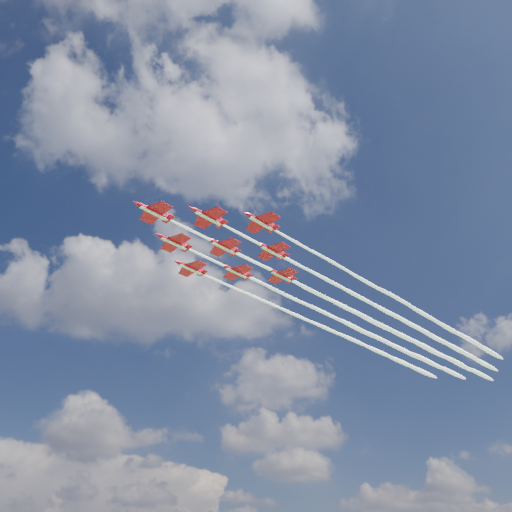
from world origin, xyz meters
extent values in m
cylinder|color=#B60A1D|center=(-23.72, -14.06, 80.10)|extent=(7.22, 5.84, 1.13)
cone|color=#B60A1D|center=(-27.80, -17.15, 80.10)|extent=(2.31, 2.13, 1.13)
cone|color=#B60A1D|center=(-19.88, -11.16, 80.10)|extent=(1.84, 1.74, 1.02)
ellipsoid|color=black|center=(-25.35, -15.30, 80.56)|extent=(2.26, 2.03, 0.73)
cube|color=#B60A1D|center=(-23.31, -13.76, 80.04)|extent=(8.30, 9.49, 0.14)
cube|color=#B60A1D|center=(-20.45, -11.59, 80.10)|extent=(3.37, 3.81, 0.12)
cube|color=#B60A1D|center=(-20.29, -11.47, 81.02)|extent=(1.39, 1.10, 1.84)
cube|color=silver|center=(-23.72, -14.06, 79.58)|extent=(6.68, 5.37, 0.12)
cylinder|color=#B60A1D|center=(-10.59, -13.34, 80.10)|extent=(7.22, 5.84, 1.13)
cone|color=#B60A1D|center=(-14.68, -16.43, 80.10)|extent=(2.31, 2.13, 1.13)
cone|color=#B60A1D|center=(-6.75, -10.44, 80.10)|extent=(1.84, 1.74, 1.02)
ellipsoid|color=black|center=(-12.23, -14.58, 80.56)|extent=(2.26, 2.03, 0.73)
cube|color=#B60A1D|center=(-10.18, -13.03, 80.04)|extent=(8.30, 9.49, 0.14)
cube|color=#B60A1D|center=(-7.32, -10.87, 80.10)|extent=(3.37, 3.81, 0.12)
cube|color=#B60A1D|center=(-7.16, -10.75, 81.02)|extent=(1.39, 1.10, 1.84)
cube|color=silver|center=(-10.59, -13.34, 79.58)|extent=(6.68, 5.37, 0.12)
cylinder|color=#B60A1D|center=(-19.44, -1.63, 80.10)|extent=(7.22, 5.84, 1.13)
cone|color=#B60A1D|center=(-23.53, -4.72, 80.10)|extent=(2.31, 2.13, 1.13)
cone|color=#B60A1D|center=(-15.60, 1.27, 80.10)|extent=(1.84, 1.74, 1.02)
ellipsoid|color=black|center=(-21.08, -2.87, 80.56)|extent=(2.26, 2.03, 0.73)
cube|color=#B60A1D|center=(-19.04, -1.32, 80.04)|extent=(8.30, 9.49, 0.14)
cube|color=#B60A1D|center=(-16.18, 0.84, 80.10)|extent=(3.37, 3.81, 0.12)
cube|color=#B60A1D|center=(-16.01, 0.96, 81.02)|extent=(1.39, 1.10, 1.84)
cube|color=silver|center=(-19.44, -1.63, 79.58)|extent=(6.68, 5.37, 0.12)
cylinder|color=#B60A1D|center=(2.53, -12.62, 80.10)|extent=(7.22, 5.84, 1.13)
cone|color=#B60A1D|center=(-1.55, -15.71, 80.10)|extent=(2.31, 2.13, 1.13)
cone|color=#B60A1D|center=(6.37, -9.72, 80.10)|extent=(1.84, 1.74, 1.02)
ellipsoid|color=black|center=(0.90, -13.85, 80.56)|extent=(2.26, 2.03, 0.73)
cube|color=#B60A1D|center=(2.94, -12.31, 80.04)|extent=(8.30, 9.49, 0.14)
cube|color=#B60A1D|center=(5.80, -10.15, 80.10)|extent=(3.37, 3.81, 0.12)
cube|color=#B60A1D|center=(5.97, -10.03, 81.02)|extent=(1.39, 1.10, 1.84)
cube|color=silver|center=(2.53, -12.62, 79.58)|extent=(6.68, 5.37, 0.12)
cylinder|color=#B60A1D|center=(-6.32, -0.91, 80.10)|extent=(7.22, 5.84, 1.13)
cone|color=#B60A1D|center=(-10.40, -4.00, 80.10)|extent=(2.31, 2.13, 1.13)
cone|color=#B60A1D|center=(-2.48, 1.99, 80.10)|extent=(1.84, 1.74, 1.02)
ellipsoid|color=black|center=(-7.95, -2.15, 80.56)|extent=(2.26, 2.03, 0.73)
cube|color=#B60A1D|center=(-5.91, -0.60, 80.04)|extent=(8.30, 9.49, 0.14)
cube|color=#B60A1D|center=(-3.05, 1.56, 80.10)|extent=(3.37, 3.81, 0.12)
cube|color=#B60A1D|center=(-2.89, 1.68, 81.02)|extent=(1.39, 1.10, 1.84)
cube|color=silver|center=(-6.32, -0.91, 79.58)|extent=(6.68, 5.37, 0.12)
cylinder|color=#B60A1D|center=(-15.17, 10.80, 80.10)|extent=(7.22, 5.84, 1.13)
cone|color=#B60A1D|center=(-19.25, 7.71, 80.10)|extent=(2.31, 2.13, 1.13)
cone|color=#B60A1D|center=(-11.33, 13.70, 80.10)|extent=(1.84, 1.74, 1.02)
ellipsoid|color=black|center=(-16.80, 9.56, 80.56)|extent=(2.26, 2.03, 0.73)
cube|color=#B60A1D|center=(-14.76, 11.11, 80.04)|extent=(8.30, 9.49, 0.14)
cube|color=#B60A1D|center=(-11.90, 13.27, 80.10)|extent=(3.37, 3.81, 0.12)
cube|color=#B60A1D|center=(-11.74, 13.39, 81.02)|extent=(1.39, 1.10, 1.84)
cube|color=silver|center=(-15.17, 10.80, 79.58)|extent=(6.68, 5.37, 0.12)
cylinder|color=#B60A1D|center=(6.81, -0.19, 80.10)|extent=(7.22, 5.84, 1.13)
cone|color=#B60A1D|center=(2.72, -3.28, 80.10)|extent=(2.31, 2.13, 1.13)
cone|color=#B60A1D|center=(10.65, 2.71, 80.10)|extent=(1.84, 1.74, 1.02)
ellipsoid|color=black|center=(5.18, -1.42, 80.56)|extent=(2.26, 2.03, 0.73)
cube|color=#B60A1D|center=(7.22, 0.12, 80.04)|extent=(8.30, 9.49, 0.14)
cube|color=#B60A1D|center=(10.08, 2.28, 80.10)|extent=(3.37, 3.81, 0.12)
cube|color=#B60A1D|center=(10.24, 2.41, 81.02)|extent=(1.39, 1.10, 1.84)
cube|color=silver|center=(6.81, -0.19, 79.58)|extent=(6.68, 5.37, 0.12)
cylinder|color=#B60A1D|center=(-2.04, 11.52, 80.10)|extent=(7.22, 5.84, 1.13)
cone|color=#B60A1D|center=(-6.13, 8.43, 80.10)|extent=(2.31, 2.13, 1.13)
cone|color=#B60A1D|center=(1.80, 14.42, 80.10)|extent=(1.84, 1.74, 1.02)
ellipsoid|color=black|center=(-3.68, 10.29, 80.56)|extent=(2.26, 2.03, 0.73)
cube|color=#B60A1D|center=(-1.63, 11.83, 80.04)|extent=(8.30, 9.49, 0.14)
cube|color=#B60A1D|center=(1.23, 13.99, 80.10)|extent=(3.37, 3.81, 0.12)
cube|color=#B60A1D|center=(1.39, 14.12, 81.02)|extent=(1.39, 1.10, 1.84)
cube|color=silver|center=(-2.04, 11.52, 79.58)|extent=(6.68, 5.37, 0.12)
cylinder|color=#B60A1D|center=(11.09, 12.24, 80.10)|extent=(7.22, 5.84, 1.13)
cone|color=#B60A1D|center=(7.00, 9.16, 80.10)|extent=(2.31, 2.13, 1.13)
cone|color=#B60A1D|center=(14.93, 15.15, 80.10)|extent=(1.84, 1.74, 1.02)
ellipsoid|color=black|center=(9.45, 11.01, 80.56)|extent=(2.26, 2.03, 0.73)
cube|color=#B60A1D|center=(11.49, 12.55, 80.04)|extent=(8.30, 9.49, 0.14)
cube|color=#B60A1D|center=(14.35, 14.71, 80.10)|extent=(3.37, 3.81, 0.12)
cube|color=#B60A1D|center=(14.52, 14.84, 81.02)|extent=(1.39, 1.10, 1.84)
cube|color=silver|center=(11.09, 12.24, 79.58)|extent=(6.68, 5.37, 0.12)
camera|label=1|loc=(-8.42, -110.73, 4.72)|focal=35.00mm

